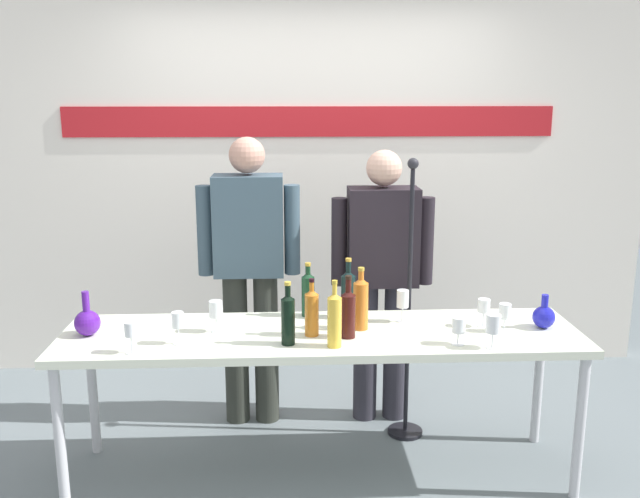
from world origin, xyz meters
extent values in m
plane|color=slate|center=(0.00, 0.00, 0.00)|extent=(10.00, 10.00, 0.00)
cube|color=white|center=(0.00, 1.53, 1.50)|extent=(4.69, 0.10, 3.00)
cube|color=red|center=(0.00, 1.47, 1.73)|extent=(3.28, 0.01, 0.20)
cube|color=silver|center=(0.00, 0.00, 0.75)|extent=(2.55, 0.65, 0.04)
cylinder|color=silver|center=(-1.21, -0.27, 0.36)|extent=(0.05, 0.05, 0.73)
cylinder|color=silver|center=(1.21, -0.27, 0.36)|extent=(0.05, 0.05, 0.73)
cylinder|color=silver|center=(-1.21, 0.27, 0.36)|extent=(0.05, 0.05, 0.73)
cylinder|color=silver|center=(1.21, 0.27, 0.36)|extent=(0.05, 0.05, 0.73)
sphere|color=#4F1992|center=(-1.13, 0.01, 0.83)|extent=(0.13, 0.13, 0.13)
cylinder|color=#4F1992|center=(-1.13, 0.01, 0.94)|extent=(0.03, 0.03, 0.11)
sphere|color=#1E1FB6|center=(1.11, 0.01, 0.82)|extent=(0.11, 0.11, 0.11)
cylinder|color=#1E1FB6|center=(1.11, 0.01, 0.90)|extent=(0.03, 0.03, 0.07)
cylinder|color=#30332C|center=(-0.47, 0.62, 0.45)|extent=(0.14, 0.14, 0.90)
cylinder|color=#30332C|center=(-0.29, 0.62, 0.45)|extent=(0.14, 0.14, 0.90)
cube|color=#394F5D|center=(-0.38, 0.62, 1.19)|extent=(0.39, 0.22, 0.57)
cylinder|color=#394F5D|center=(-0.63, 0.62, 1.16)|extent=(0.09, 0.09, 0.51)
cylinder|color=#394F5D|center=(-0.14, 0.62, 1.16)|extent=(0.09, 0.09, 0.51)
sphere|color=tan|center=(-0.38, 0.62, 1.58)|extent=(0.20, 0.20, 0.20)
cylinder|color=#2E2C36|center=(0.29, 0.62, 0.42)|extent=(0.14, 0.14, 0.83)
cylinder|color=#2E2C36|center=(0.47, 0.62, 0.42)|extent=(0.14, 0.14, 0.83)
cube|color=black|center=(0.38, 0.62, 1.11)|extent=(0.40, 0.22, 0.56)
cylinder|color=black|center=(0.13, 0.62, 1.09)|extent=(0.09, 0.09, 0.50)
cylinder|color=black|center=(0.63, 0.62, 1.09)|extent=(0.09, 0.09, 0.50)
sphere|color=#D3A58F|center=(0.38, 0.62, 1.51)|extent=(0.20, 0.20, 0.20)
cylinder|color=black|center=(-0.16, -0.16, 0.88)|extent=(0.06, 0.06, 0.22)
cone|color=black|center=(-0.16, -0.16, 1.00)|extent=(0.06, 0.06, 0.03)
cylinder|color=black|center=(-0.16, -0.16, 1.02)|extent=(0.03, 0.03, 0.07)
cylinder|color=gold|center=(-0.16, -0.16, 1.06)|extent=(0.03, 0.03, 0.02)
cylinder|color=gold|center=(0.05, -0.20, 0.88)|extent=(0.07, 0.07, 0.23)
cone|color=gold|center=(0.05, -0.20, 1.01)|extent=(0.07, 0.07, 0.03)
cylinder|color=gold|center=(0.05, -0.20, 1.04)|extent=(0.02, 0.02, 0.07)
cylinder|color=gold|center=(0.05, -0.20, 1.08)|extent=(0.03, 0.03, 0.02)
cylinder|color=black|center=(0.15, 0.21, 0.88)|extent=(0.07, 0.07, 0.22)
cone|color=black|center=(0.15, 0.21, 1.01)|extent=(0.07, 0.07, 0.03)
cylinder|color=black|center=(0.15, 0.21, 1.03)|extent=(0.03, 0.03, 0.08)
cylinder|color=gold|center=(0.15, 0.21, 1.08)|extent=(0.03, 0.03, 0.02)
cylinder|color=#37100E|center=(0.12, -0.08, 0.87)|extent=(0.07, 0.07, 0.21)
cone|color=#37100E|center=(0.12, -0.08, 0.99)|extent=(0.07, 0.07, 0.03)
cylinder|color=#37100E|center=(0.12, -0.08, 1.02)|extent=(0.03, 0.03, 0.08)
cylinder|color=black|center=(0.12, -0.08, 1.07)|extent=(0.03, 0.03, 0.02)
cylinder|color=orange|center=(-0.05, -0.05, 0.87)|extent=(0.07, 0.07, 0.21)
cone|color=orange|center=(-0.05, -0.05, 0.98)|extent=(0.07, 0.07, 0.03)
cylinder|color=orange|center=(-0.05, -0.05, 1.00)|extent=(0.02, 0.02, 0.06)
cylinder|color=black|center=(-0.05, -0.05, 1.04)|extent=(0.03, 0.03, 0.02)
cylinder|color=orange|center=(0.20, 0.04, 0.89)|extent=(0.07, 0.07, 0.24)
cone|color=orange|center=(0.20, 0.04, 1.02)|extent=(0.07, 0.07, 0.03)
cylinder|color=orange|center=(0.20, 0.04, 1.03)|extent=(0.03, 0.03, 0.06)
cylinder|color=gold|center=(0.20, 0.04, 1.07)|extent=(0.03, 0.03, 0.02)
cylinder|color=#143921|center=(-0.06, 0.25, 0.87)|extent=(0.07, 0.07, 0.21)
cone|color=#143921|center=(-0.06, 0.25, 0.99)|extent=(0.07, 0.07, 0.03)
cylinder|color=#143921|center=(-0.06, 0.25, 1.01)|extent=(0.03, 0.03, 0.06)
cylinder|color=gold|center=(-0.06, 0.25, 1.05)|extent=(0.03, 0.03, 0.02)
cylinder|color=white|center=(-0.52, 0.03, 0.77)|extent=(0.05, 0.05, 0.00)
cylinder|color=white|center=(-0.52, 0.03, 0.81)|extent=(0.01, 0.01, 0.07)
cylinder|color=white|center=(-0.52, 0.03, 0.88)|extent=(0.07, 0.07, 0.08)
cylinder|color=white|center=(-0.87, -0.24, 0.77)|extent=(0.06, 0.06, 0.00)
cylinder|color=white|center=(-0.87, -0.24, 0.81)|extent=(0.01, 0.01, 0.08)
cylinder|color=white|center=(-0.87, -0.24, 0.88)|extent=(0.06, 0.06, 0.07)
cylinder|color=white|center=(-0.68, -0.13, 0.77)|extent=(0.06, 0.06, 0.00)
cylinder|color=white|center=(-0.68, -0.13, 0.81)|extent=(0.01, 0.01, 0.08)
cylinder|color=white|center=(-0.68, -0.13, 0.89)|extent=(0.06, 0.06, 0.07)
cylinder|color=white|center=(0.90, -0.04, 0.77)|extent=(0.06, 0.06, 0.00)
cylinder|color=white|center=(0.90, -0.04, 0.80)|extent=(0.01, 0.01, 0.06)
cylinder|color=white|center=(0.90, -0.04, 0.87)|extent=(0.06, 0.06, 0.08)
cylinder|color=white|center=(0.63, -0.20, 0.77)|extent=(0.06, 0.06, 0.00)
cylinder|color=white|center=(0.63, -0.20, 0.80)|extent=(0.01, 0.01, 0.06)
cylinder|color=white|center=(0.63, -0.20, 0.86)|extent=(0.06, 0.06, 0.07)
cylinder|color=white|center=(0.77, -0.26, 0.77)|extent=(0.05, 0.05, 0.00)
cylinder|color=white|center=(0.77, -0.26, 0.81)|extent=(0.01, 0.01, 0.07)
cylinder|color=white|center=(0.77, -0.26, 0.89)|extent=(0.07, 0.07, 0.09)
cylinder|color=white|center=(0.82, 0.04, 0.77)|extent=(0.05, 0.05, 0.00)
cylinder|color=white|center=(0.82, 0.04, 0.81)|extent=(0.01, 0.01, 0.07)
cylinder|color=white|center=(0.82, 0.04, 0.88)|extent=(0.06, 0.06, 0.07)
cylinder|color=white|center=(0.42, 0.13, 0.77)|extent=(0.05, 0.05, 0.00)
cylinder|color=white|center=(0.42, 0.13, 0.81)|extent=(0.01, 0.01, 0.08)
cylinder|color=white|center=(0.42, 0.13, 0.89)|extent=(0.06, 0.06, 0.09)
cylinder|color=black|center=(0.50, 0.40, 0.01)|extent=(0.20, 0.20, 0.02)
cylinder|color=black|center=(0.50, 0.40, 0.76)|extent=(0.02, 0.02, 1.52)
sphere|color=#232328|center=(0.50, 0.40, 1.55)|extent=(0.06, 0.06, 0.06)
camera|label=1|loc=(-0.16, -3.20, 1.92)|focal=38.62mm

